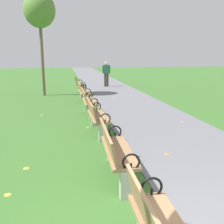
# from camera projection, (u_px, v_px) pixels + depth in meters

# --- Properties ---
(paved_walkway) EXTENTS (3.00, 44.00, 0.02)m
(paved_walkway) POSITION_uv_depth(u_px,v_px,m) (101.00, 82.00, 20.04)
(paved_walkway) COLOR slate
(paved_walkway) RESTS_ON ground
(park_bench_2) EXTENTS (0.53, 1.62, 0.90)m
(park_bench_2) POSITION_uv_depth(u_px,v_px,m) (115.00, 151.00, 4.52)
(park_bench_2) COLOR #93704C
(park_bench_2) RESTS_ON ground
(park_bench_3) EXTENTS (0.49, 1.61, 0.90)m
(park_bench_3) POSITION_uv_depth(u_px,v_px,m) (96.00, 116.00, 7.04)
(park_bench_3) COLOR #93704C
(park_bench_3) RESTS_ON ground
(park_bench_4) EXTENTS (0.48, 1.60, 0.90)m
(park_bench_4) POSITION_uv_depth(u_px,v_px,m) (88.00, 101.00, 9.20)
(park_bench_4) COLOR #93704C
(park_bench_4) RESTS_ON ground
(park_bench_5) EXTENTS (0.52, 1.61, 0.90)m
(park_bench_5) POSITION_uv_depth(u_px,v_px,m) (83.00, 92.00, 11.57)
(park_bench_5) COLOR #93704C
(park_bench_5) RESTS_ON ground
(park_bench_6) EXTENTS (0.55, 1.62, 0.90)m
(park_bench_6) POSITION_uv_depth(u_px,v_px,m) (80.00, 85.00, 13.86)
(park_bench_6) COLOR #93704C
(park_bench_6) RESTS_ON ground
(tree_2) EXTENTS (1.55, 1.55, 5.09)m
(tree_2) POSITION_uv_depth(u_px,v_px,m) (40.00, 11.00, 12.76)
(tree_2) COLOR brown
(tree_2) RESTS_ON ground
(pedestrian_walking) EXTENTS (0.53, 0.22, 1.62)m
(pedestrian_walking) POSITION_uv_depth(u_px,v_px,m) (106.00, 73.00, 17.06)
(pedestrian_walking) COLOR #3D3328
(pedestrian_walking) RESTS_ON paved_walkway
(scattered_leaves) EXTENTS (4.92, 16.60, 0.02)m
(scattered_leaves) POSITION_uv_depth(u_px,v_px,m) (105.00, 127.00, 7.68)
(scattered_leaves) COLOR gold
(scattered_leaves) RESTS_ON ground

